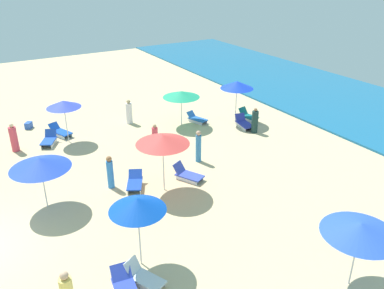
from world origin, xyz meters
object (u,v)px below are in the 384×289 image
object	(u,v)px
lounge_chair_4_1	(248,116)
lounge_chair_3_1	(125,286)
umbrella_5	(163,140)
beachgoer_4	(110,172)
lounge_chair_2_0	(49,140)
lounge_chair_3_0	(144,277)
lounge_chair_4_0	(244,123)
beachgoer_3	(255,121)
beachgoer_5	(14,138)
beachgoer_1	(155,138)
umbrella_3	(137,204)
umbrella_7	(40,163)
lounge_chair_5_1	(187,174)
lounge_chair_1_0	(197,119)
umbrella_4	(237,85)
beachgoer_2	(198,147)
lounge_chair_2_1	(60,132)
umbrella_0	(361,229)
beachgoer_0	(129,113)
umbrella_1	(181,94)
cooler_box_1	(29,125)
lounge_chair_5_0	(135,183)
umbrella_2	(63,104)

from	to	relation	value
lounge_chair_4_1	lounge_chair_3_1	bearing A→B (deg)	-154.13
umbrella_5	beachgoer_4	distance (m)	2.97
lounge_chair_2_0	lounge_chair_3_0	world-z (taller)	lounge_chair_2_0
lounge_chair_4_0	beachgoer_3	world-z (taller)	beachgoer_3
beachgoer_5	beachgoer_1	bearing A→B (deg)	134.22
umbrella_3	umbrella_7	xyz separation A→B (m)	(-5.17, -1.97, -0.33)
lounge_chair_5_1	lounge_chair_4_0	bearing A→B (deg)	3.73
lounge_chair_1_0	lounge_chair_3_1	world-z (taller)	lounge_chair_3_1
lounge_chair_5_1	beachgoer_1	world-z (taller)	beachgoer_1
lounge_chair_3_1	umbrella_4	world-z (taller)	umbrella_4
lounge_chair_4_0	beachgoer_2	xyz separation A→B (m)	(2.48, -4.82, 0.58)
lounge_chair_2_1	beachgoer_5	bearing A→B (deg)	176.00
umbrella_7	beachgoer_3	bearing A→B (deg)	98.38
umbrella_0	umbrella_4	bearing A→B (deg)	158.52
umbrella_7	beachgoer_1	size ratio (longest dim) A/B	1.63
beachgoer_0	lounge_chair_4_1	bearing A→B (deg)	12.51
beachgoer_4	lounge_chair_4_1	bearing A→B (deg)	-141.00
umbrella_0	lounge_chair_2_1	distance (m)	17.51
beachgoer_0	beachgoer_2	world-z (taller)	beachgoer_2
umbrella_0	beachgoer_2	world-z (taller)	umbrella_0
lounge_chair_4_0	beachgoer_1	world-z (taller)	beachgoer_1
lounge_chair_3_1	beachgoer_4	bearing A→B (deg)	81.62
beachgoer_4	lounge_chair_3_1	bearing A→B (deg)	94.23
umbrella_4	umbrella_7	size ratio (longest dim) A/B	1.10
lounge_chair_3_0	lounge_chair_5_1	bearing A→B (deg)	22.90
umbrella_1	lounge_chair_2_1	xyz separation A→B (m)	(-2.18, -6.96, -1.76)
umbrella_4	umbrella_1	bearing A→B (deg)	-112.24
lounge_chair_3_0	beachgoer_0	xyz separation A→B (m)	(-13.06, 4.95, 0.49)
lounge_chair_5_1	cooler_box_1	distance (m)	11.63
umbrella_7	cooler_box_1	bearing A→B (deg)	174.13
lounge_chair_4_0	beachgoer_0	xyz separation A→B (m)	(-4.21, -5.83, 0.47)
umbrella_4	beachgoer_3	world-z (taller)	umbrella_4
umbrella_3	lounge_chair_3_0	distance (m)	2.35
lounge_chair_5_1	lounge_chair_3_1	bearing A→B (deg)	-163.03
umbrella_7	lounge_chair_2_1	bearing A→B (deg)	162.03
lounge_chair_2_1	beachgoer_2	size ratio (longest dim) A/B	0.97
lounge_chair_1_0	umbrella_1	bearing A→B (deg)	157.46
umbrella_1	beachgoer_0	distance (m)	3.55
beachgoer_4	lounge_chair_1_0	bearing A→B (deg)	-126.18
umbrella_5	cooler_box_1	xyz separation A→B (m)	(-10.67, -3.88, -2.28)
umbrella_1	beachgoer_3	xyz separation A→B (m)	(3.25, 3.17, -1.30)
lounge_chair_2_0	lounge_chair_4_0	distance (m)	11.50
lounge_chair_4_1	beachgoer_1	xyz separation A→B (m)	(0.88, -7.03, 0.40)
lounge_chair_4_0	cooler_box_1	xyz separation A→B (m)	(-6.59, -11.49, -0.05)
umbrella_0	lounge_chair_4_1	xyz separation A→B (m)	(-13.02, 6.05, -1.86)
lounge_chair_3_1	lounge_chair_5_0	bearing A→B (deg)	72.11
umbrella_2	beachgoer_2	xyz separation A→B (m)	(5.82, 5.10, -1.43)
beachgoer_2	beachgoer_4	world-z (taller)	beachgoer_2
lounge_chair_4_1	lounge_chair_5_0	bearing A→B (deg)	-169.42
lounge_chair_4_0	lounge_chair_4_1	size ratio (longest dim) A/B	1.14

